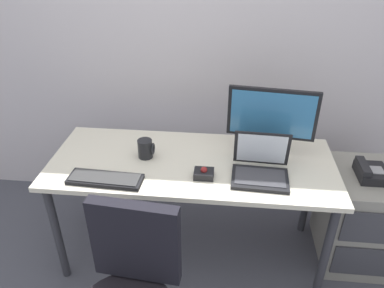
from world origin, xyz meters
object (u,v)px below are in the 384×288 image
(file_cabinet, at_px, (357,216))
(laptop, at_px, (261,167))
(coffee_mug, at_px, (146,149))
(desk_phone, at_px, (371,172))
(monitor_main, at_px, (272,118))
(trackball_mouse, at_px, (204,173))
(keyboard, at_px, (105,179))

(file_cabinet, relative_size, laptop, 2.02)
(coffee_mug, bearing_deg, desk_phone, 2.28)
(desk_phone, xyz_separation_m, coffee_mug, (-1.34, -0.05, 0.11))
(desk_phone, distance_m, laptop, 0.70)
(monitor_main, height_order, trackball_mouse, monitor_main)
(file_cabinet, distance_m, trackball_mouse, 1.11)
(laptop, relative_size, coffee_mug, 2.81)
(desk_phone, relative_size, trackball_mouse, 1.82)
(laptop, relative_size, trackball_mouse, 2.93)
(laptop, bearing_deg, keyboard, -170.59)
(keyboard, distance_m, trackball_mouse, 0.54)
(file_cabinet, xyz_separation_m, laptop, (-0.68, -0.19, 0.47))
(keyboard, distance_m, coffee_mug, 0.32)
(desk_phone, distance_m, keyboard, 1.55)
(file_cabinet, bearing_deg, keyboard, -167.64)
(monitor_main, xyz_separation_m, keyboard, (-0.90, -0.36, -0.24))
(keyboard, distance_m, laptop, 0.86)
(file_cabinet, bearing_deg, monitor_main, 177.86)
(monitor_main, bearing_deg, laptop, -104.55)
(coffee_mug, bearing_deg, file_cabinet, 2.96)
(laptop, distance_m, coffee_mug, 0.69)
(keyboard, height_order, coffee_mug, coffee_mug)
(trackball_mouse, height_order, coffee_mug, coffee_mug)
(file_cabinet, relative_size, trackball_mouse, 5.92)
(desk_phone, distance_m, monitor_main, 0.69)
(desk_phone, distance_m, trackball_mouse, 1.01)
(file_cabinet, xyz_separation_m, keyboard, (-1.52, -0.33, 0.43))
(file_cabinet, xyz_separation_m, coffee_mug, (-1.35, -0.07, 0.47))
(trackball_mouse, distance_m, coffee_mug, 0.40)
(file_cabinet, height_order, monitor_main, monitor_main)
(laptop, height_order, coffee_mug, laptop)
(keyboard, bearing_deg, coffee_mug, 56.94)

